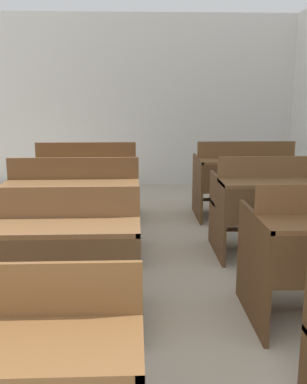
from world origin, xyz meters
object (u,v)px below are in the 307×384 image
at_px(bench_second_center, 47,255).
at_px(wastepaper_bin, 295,188).
at_px(bench_back_center, 87,179).
at_px(bench_back_right, 245,178).
at_px(bench_third_right, 280,203).
at_px(bench_third_center, 74,205).

height_order(bench_second_center, wastepaper_bin, bench_second_center).
xyz_separation_m(bench_back_center, wastepaper_bin, (2.86, 0.89, -0.32)).
bearing_deg(bench_back_right, bench_second_center, -126.24).
relative_size(bench_third_right, bench_back_right, 1.00).
height_order(bench_third_center, bench_third_right, same).
height_order(bench_back_center, bench_back_right, same).
height_order(bench_third_right, wastepaper_bin, bench_third_right).
xyz_separation_m(bench_back_center, bench_back_right, (1.92, 0.02, 0.00)).
height_order(bench_back_right, wastepaper_bin, bench_back_right).
distance_m(bench_second_center, bench_third_center, 1.29).
distance_m(bench_second_center, bench_back_right, 3.21).
relative_size(bench_second_center, bench_third_right, 1.00).
xyz_separation_m(bench_second_center, bench_third_right, (1.91, 1.30, 0.00)).
height_order(bench_back_center, wastepaper_bin, bench_back_center).
distance_m(bench_third_center, bench_third_right, 1.91).
relative_size(bench_third_center, bench_third_right, 1.00).
relative_size(bench_second_center, bench_back_right, 1.00).
height_order(bench_second_center, bench_third_right, same).
bearing_deg(bench_second_center, bench_back_right, 53.76).
bearing_deg(bench_back_right, bench_third_center, -145.53).
distance_m(bench_third_center, wastepaper_bin, 3.58).
bearing_deg(bench_back_right, bench_third_right, -89.55).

